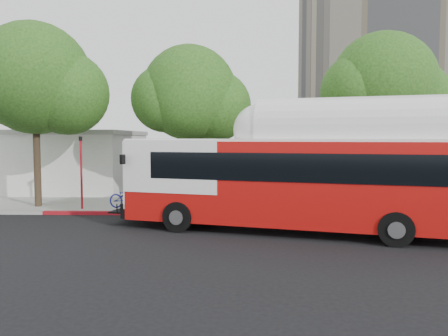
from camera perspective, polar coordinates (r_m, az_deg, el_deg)
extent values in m
plane|color=black|center=(17.57, -3.26, -8.40)|extent=(120.00, 120.00, 0.00)
cube|color=gray|center=(23.93, -1.93, -4.89)|extent=(60.00, 5.00, 0.15)
cube|color=gray|center=(21.37, -2.37, -5.96)|extent=(60.00, 0.30, 0.15)
cube|color=maroon|center=(21.78, -10.31, -5.82)|extent=(10.00, 0.32, 0.16)
cylinder|color=#2D2116|center=(24.92, -23.25, 2.00)|extent=(0.36, 0.36, 6.08)
sphere|color=#1F4313|center=(25.09, -23.49, 10.70)|extent=(5.80, 5.80, 5.80)
sphere|color=#1F4313|center=(24.57, -19.83, 9.16)|extent=(4.35, 4.35, 4.35)
cylinder|color=#2D2116|center=(23.25, -4.48, 1.40)|extent=(0.36, 0.36, 5.44)
sphere|color=#1F4313|center=(23.35, -4.53, 9.76)|extent=(5.00, 5.00, 5.00)
sphere|color=#1F4313|center=(23.38, -1.08, 8.09)|extent=(3.75, 3.75, 3.75)
cylinder|color=#2D2116|center=(24.12, 19.82, 1.65)|extent=(0.36, 0.36, 5.76)
sphere|color=#1F4313|center=(24.25, 20.02, 10.18)|extent=(5.40, 5.40, 5.40)
sphere|color=#1F4313|center=(24.87, 23.12, 8.27)|extent=(4.05, 4.05, 4.05)
cube|color=gray|center=(49.95, 22.24, 19.66)|extent=(18.00, 18.00, 35.00)
cube|color=silver|center=(34.78, -24.80, 0.71)|extent=(16.00, 10.00, 4.00)
cube|color=gray|center=(34.73, -24.90, 4.17)|extent=(16.20, 10.20, 0.30)
cube|color=#B10F0C|center=(17.56, 8.89, -1.82)|extent=(13.66, 6.30, 3.23)
cube|color=black|center=(17.43, 10.72, 0.32)|extent=(12.39, 6.01, 1.06)
cube|color=white|center=(17.47, 8.94, 3.61)|extent=(13.64, 6.21, 0.11)
cube|color=white|center=(17.30, 16.30, 4.45)|extent=(7.46, 4.02, 0.61)
cube|color=black|center=(20.09, -12.34, -5.30)|extent=(1.39, 2.17, 0.07)
imported|color=navy|center=(20.01, -12.36, -3.78)|extent=(1.14, 2.02, 1.00)
cylinder|color=#AF121F|center=(23.25, -18.13, -1.04)|extent=(0.11, 0.11, 3.62)
cube|color=black|center=(23.16, -18.23, 3.65)|extent=(0.05, 0.36, 0.23)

